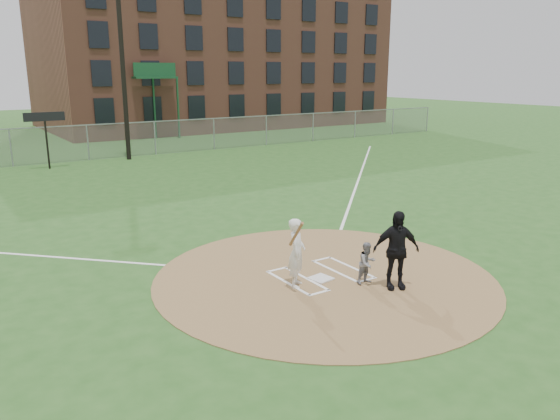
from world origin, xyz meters
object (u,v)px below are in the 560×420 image
catcher (367,263)px  home_plate (321,278)px  batter_at_plate (297,252)px  umpire (396,250)px

catcher → home_plate: bearing=130.9°
batter_at_plate → home_plate: bearing=1.4°
home_plate → umpire: size_ratio=0.26×
catcher → batter_at_plate: batter_at_plate is taller
catcher → umpire: bearing=-59.7°
home_plate → catcher: 1.21m
home_plate → batter_at_plate: 1.10m
home_plate → catcher: size_ratio=0.48×
home_plate → catcher: (0.75, -0.81, 0.49)m
home_plate → batter_at_plate: bearing=-178.6°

